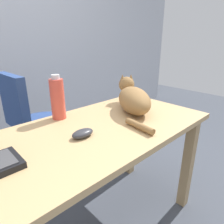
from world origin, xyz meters
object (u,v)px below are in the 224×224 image
(office_chair, at_px, (38,136))
(water_bottle, at_px, (58,99))
(computer_mouse, at_px, (83,133))
(cat, at_px, (133,98))

(office_chair, distance_m, water_bottle, 0.66)
(computer_mouse, bearing_deg, cat, 9.90)
(computer_mouse, bearing_deg, office_chair, 83.32)
(cat, relative_size, computer_mouse, 4.66)
(computer_mouse, xyz_separation_m, water_bottle, (0.04, 0.28, 0.10))
(office_chair, height_order, computer_mouse, office_chair)
(cat, bearing_deg, computer_mouse, -170.10)
(office_chair, distance_m, cat, 0.88)
(office_chair, relative_size, water_bottle, 3.62)
(office_chair, xyz_separation_m, computer_mouse, (-0.09, -0.78, 0.34))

